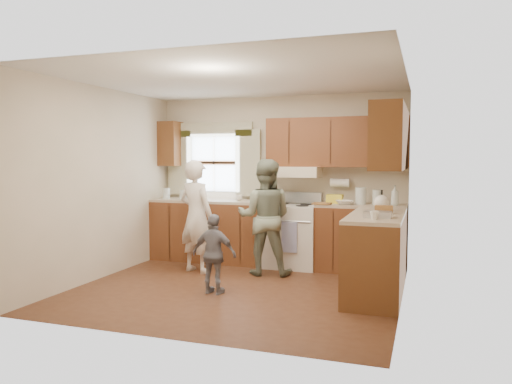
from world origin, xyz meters
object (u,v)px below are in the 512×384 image
at_px(woman_left, 196,216).
at_px(woman_right, 265,217).
at_px(stove, 292,235).
at_px(child, 214,254).

height_order(woman_left, woman_right, woman_right).
xyz_separation_m(stove, woman_left, (-1.17, -0.76, 0.31)).
bearing_deg(stove, woman_right, -111.32).
xyz_separation_m(woman_left, child, (0.69, -0.95, -0.31)).
bearing_deg(child, woman_right, -99.60).
relative_size(stove, child, 1.15).
bearing_deg(woman_right, stove, -120.47).
bearing_deg(stove, child, -105.72).
bearing_deg(woman_left, child, 143.58).
distance_m(stove, woman_right, 0.70).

